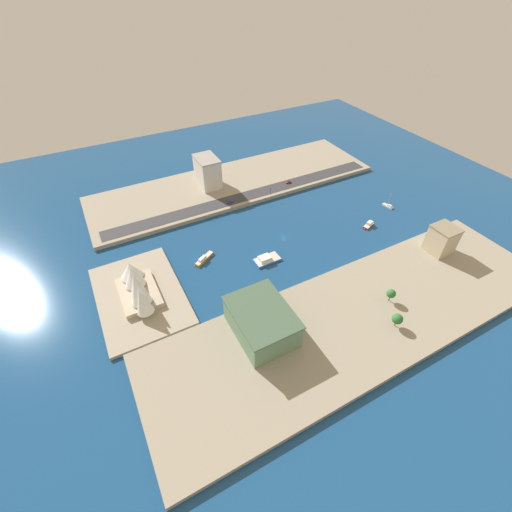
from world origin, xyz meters
TOP-DOWN VIEW (x-y plane):
  - ground_plane at (0.00, 0.00)m, footprint 440.00×440.00m
  - quay_west at (-80.64, 0.00)m, footprint 70.00×240.00m
  - quay_east at (80.64, 0.00)m, footprint 70.00×240.00m
  - peninsula_point at (-8.60, 103.02)m, footprint 70.08×46.65m
  - road_strip at (55.40, 0.00)m, footprint 12.99×228.00m
  - sailboat_small_white at (-6.35, -91.35)m, footprint 9.64×4.25m
  - catamaran_blue at (-16.24, 23.23)m, footprint 9.23×18.20m
  - water_taxi_orange at (3.49, 58.32)m, footprint 10.73×15.69m
  - tugboat_red at (-18.69, -60.84)m, footprint 6.87×10.82m
  - hotel_broad_white at (86.05, 21.18)m, footprint 24.07×16.33m
  - terminal_long_green at (-64.86, 53.48)m, footprint 36.51×27.60m
  - office_block_beige at (-62.81, -79.01)m, footprint 14.98×14.68m
  - pickup_red at (57.02, -39.12)m, footprint 2.06×4.80m
  - hatchback_blue at (52.84, 17.30)m, footprint 2.05×5.16m
  - traffic_light_waterfront at (47.53, -16.25)m, footprint 0.36×0.36m
  - opera_landmark at (-8.86, 103.02)m, footprint 43.31×20.80m
  - park_tree_cluster at (-88.60, -14.14)m, footprint 19.79×15.10m

SIDE VIEW (x-z plane):
  - ground_plane at x=0.00m, z-range 0.00..0.00m
  - sailboat_small_white at x=-6.35m, z-range -5.27..7.16m
  - peninsula_point at x=-8.60m, z-range 0.00..2.00m
  - water_taxi_orange at x=3.49m, z-range -0.49..2.92m
  - tugboat_red at x=-18.69m, z-range -0.45..3.09m
  - catamaran_blue at x=-16.24m, z-range -0.60..3.43m
  - quay_west at x=-80.64m, z-range 0.00..3.05m
  - quay_east at x=80.64m, z-range 0.00..3.05m
  - road_strip at x=55.40m, z-range 3.05..3.20m
  - hatchback_blue at x=52.84m, z-range 3.18..4.78m
  - pickup_red at x=57.02m, z-range 3.19..4.78m
  - traffic_light_waterfront at x=47.53m, z-range 4.14..10.64m
  - park_tree_cluster at x=-88.60m, z-range 4.48..12.89m
  - opera_landmark at x=-8.86m, z-range -1.06..21.21m
  - terminal_long_green at x=-64.86m, z-range 3.08..19.09m
  - office_block_beige at x=-62.81m, z-range 3.08..21.59m
  - hotel_broad_white at x=86.05m, z-range 3.08..27.22m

